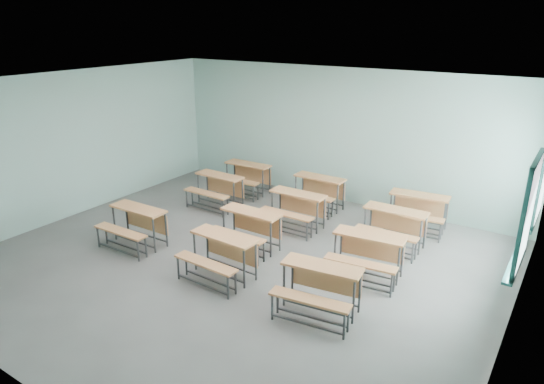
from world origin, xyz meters
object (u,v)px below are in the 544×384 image
(desk_unit_r2c2, at_px, (393,223))
(desk_unit_r3c1, at_px, (317,188))
(desk_unit_r0c2, at_px, (319,283))
(desk_unit_r0c1, at_px, (220,251))
(desk_unit_r2c1, at_px, (295,205))
(desk_unit_r1c1, at_px, (248,225))
(desk_unit_r2c0, at_px, (217,186))
(desk_unit_r3c0, at_px, (246,174))
(desk_unit_r0c0, at_px, (135,221))
(desk_unit_r3c2, at_px, (418,207))
(desk_unit_r1c2, at_px, (367,250))

(desk_unit_r2c2, xyz_separation_m, desk_unit_r3c1, (-2.20, 1.00, 0.00))
(desk_unit_r0c2, bearing_deg, desk_unit_r0c1, 171.81)
(desk_unit_r0c1, relative_size, desk_unit_r3c1, 1.01)
(desk_unit_r2c1, distance_m, desk_unit_r2c2, 2.08)
(desk_unit_r0c2, distance_m, desk_unit_r1c1, 2.46)
(desk_unit_r0c1, bearing_deg, desk_unit_r3c1, 94.44)
(desk_unit_r0c1, xyz_separation_m, desk_unit_r3c1, (-0.17, 3.77, 0.00))
(desk_unit_r2c0, height_order, desk_unit_r3c0, same)
(desk_unit_r0c0, xyz_separation_m, desk_unit_r2c1, (2.17, 2.47, 0.00))
(desk_unit_r0c0, distance_m, desk_unit_r3c2, 5.78)
(desk_unit_r1c1, distance_m, desk_unit_r3c2, 3.64)
(desk_unit_r0c1, distance_m, desk_unit_r1c2, 2.50)
(desk_unit_r1c2, xyz_separation_m, desk_unit_r2c0, (-4.30, 1.20, 0.00))
(desk_unit_r1c2, distance_m, desk_unit_r2c2, 1.37)
(desk_unit_r2c0, bearing_deg, desk_unit_r0c2, -30.99)
(desk_unit_r0c1, relative_size, desk_unit_r0c2, 0.95)
(desk_unit_r0c0, relative_size, desk_unit_r3c1, 1.00)
(desk_unit_r0c1, distance_m, desk_unit_r2c1, 2.55)
(desk_unit_r2c0, distance_m, desk_unit_r3c1, 2.36)
(desk_unit_r2c2, distance_m, desk_unit_r3c1, 2.42)
(desk_unit_r3c1, distance_m, desk_unit_r3c2, 2.34)
(desk_unit_r3c2, bearing_deg, desk_unit_r0c2, -99.78)
(desk_unit_r1c2, distance_m, desk_unit_r3c1, 3.27)
(desk_unit_r2c0, bearing_deg, desk_unit_r3c2, 17.50)
(desk_unit_r0c1, relative_size, desk_unit_r3c2, 0.96)
(desk_unit_r0c1, height_order, desk_unit_r3c2, same)
(desk_unit_r0c0, height_order, desk_unit_r2c2, same)
(desk_unit_r0c2, relative_size, desk_unit_r3c2, 1.01)
(desk_unit_r2c0, bearing_deg, desk_unit_r3c0, 91.14)
(desk_unit_r2c0, height_order, desk_unit_r3c2, same)
(desk_unit_r2c2, distance_m, desk_unit_r3c0, 4.36)
(desk_unit_r3c0, bearing_deg, desk_unit_r0c0, -90.93)
(desk_unit_r2c0, relative_size, desk_unit_r2c1, 1.01)
(desk_unit_r3c2, bearing_deg, desk_unit_r2c2, -102.93)
(desk_unit_r0c1, distance_m, desk_unit_r3c2, 4.43)
(desk_unit_r0c1, xyz_separation_m, desk_unit_r1c2, (2.08, 1.40, 0.00))
(desk_unit_r0c0, relative_size, desk_unit_r1c1, 1.01)
(desk_unit_r0c1, height_order, desk_unit_r1c1, same)
(desk_unit_r1c1, relative_size, desk_unit_r3c1, 1.00)
(desk_unit_r3c1, bearing_deg, desk_unit_r1c1, -91.27)
(desk_unit_r0c2, distance_m, desk_unit_r3c1, 4.33)
(desk_unit_r3c2, bearing_deg, desk_unit_r0c1, -125.30)
(desk_unit_r3c2, bearing_deg, desk_unit_r0c0, -145.08)
(desk_unit_r0c0, xyz_separation_m, desk_unit_r3c1, (2.03, 3.70, 0.00))
(desk_unit_r0c0, relative_size, desk_unit_r2c0, 0.99)
(desk_unit_r0c0, xyz_separation_m, desk_unit_r0c1, (2.20, -0.08, 0.00))
(desk_unit_r3c0, bearing_deg, desk_unit_r3c2, 0.53)
(desk_unit_r0c0, distance_m, desk_unit_r1c1, 2.22)
(desk_unit_r3c0, bearing_deg, desk_unit_r2c1, -29.83)
(desk_unit_r1c1, bearing_deg, desk_unit_r1c2, 5.92)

